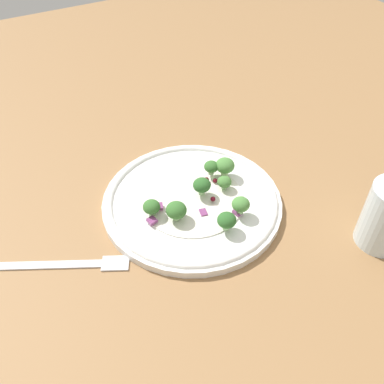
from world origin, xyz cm
name	(u,v)px	position (x,y,z in cm)	size (l,w,h in cm)	color
ground_plane	(206,212)	(0.00, 0.00, -1.00)	(180.00, 180.00, 2.00)	olive
plate	(192,201)	(1.52, 1.63, 0.86)	(26.86, 26.86, 1.70)	white
dressing_pool	(192,199)	(1.52, 1.63, 1.30)	(15.58, 15.58, 0.20)	white
broccoli_floret_0	(225,166)	(3.56, -5.40, 3.35)	(2.99, 2.99, 3.03)	#ADD18E
broccoli_floret_1	(201,186)	(1.43, 0.13, 3.36)	(2.66, 2.66, 2.70)	#8EB77A
broccoli_floret_2	(241,205)	(-4.64, -2.80, 3.28)	(2.58, 2.58, 2.61)	#8EB77A
broccoli_floret_3	(224,182)	(0.98, -3.69, 2.73)	(2.18, 2.18, 2.21)	#8EB77A
broccoli_floret_4	(227,221)	(-6.16, 0.52, 3.19)	(2.66, 2.66, 2.69)	#8EB77A
broccoli_floret_5	(152,207)	(1.41, 8.25, 2.92)	(2.49, 2.49, 2.52)	#8EB77A
broccoli_floret_6	(211,167)	(4.44, -3.45, 3.29)	(2.28, 2.28, 2.31)	#9EC684
broccoli_floret_7	(176,210)	(-1.01, 5.58, 3.07)	(2.96, 2.96, 2.99)	#9EC684
cranberry_0	(213,199)	(-0.72, -0.65, 2.07)	(0.76, 0.76, 0.76)	#4C0A14
cranberry_1	(215,181)	(2.78, -3.21, 1.85)	(0.71, 0.71, 0.71)	maroon
cranberry_2	(206,180)	(3.65, -2.14, 1.80)	(0.81, 0.81, 0.81)	#4C0A14
onion_bit_0	(203,213)	(-1.86, 1.66, 1.41)	(0.99, 1.36, 0.38)	#843D75
onion_bit_1	(152,221)	(-0.11, 8.95, 1.84)	(1.24, 1.19, 0.45)	#843D75
onion_bit_2	(159,206)	(1.95, 6.82, 1.90)	(1.29, 1.02, 0.43)	#843D75
onion_bit_3	(238,212)	(-4.41, -2.57, 1.64)	(1.03, 1.23, 0.57)	#843D75
fork	(68,264)	(-0.23, 21.47, 0.25)	(10.15, 17.34, 0.50)	silver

